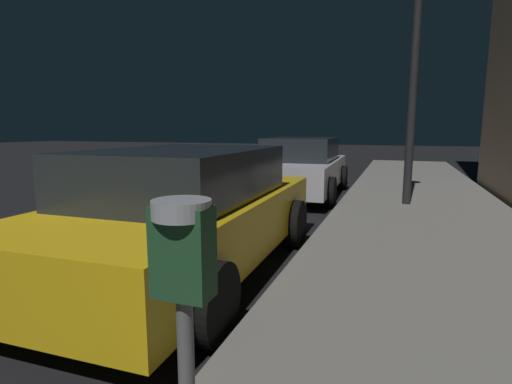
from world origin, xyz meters
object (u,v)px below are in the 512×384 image
Objects in this scene: car_yellow_cab at (186,211)px; street_lamp at (417,17)px; car_silver at (301,167)px; parking_meter at (184,293)px.

street_lamp is at bearing 61.57° from car_yellow_cab.
car_yellow_cab is 1.00× the size of car_silver.
parking_meter is 0.29× the size of car_silver.
street_lamp reaches higher than car_silver.
street_lamp is (0.84, 7.38, 2.61)m from parking_meter.
car_yellow_cab is (-1.62, 2.83, -0.40)m from parking_meter.
parking_meter is 8.67m from car_silver.
car_silver is at bearing 100.76° from parking_meter.
car_yellow_cab and car_silver have the same top height.
parking_meter is at bearing -79.24° from car_silver.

